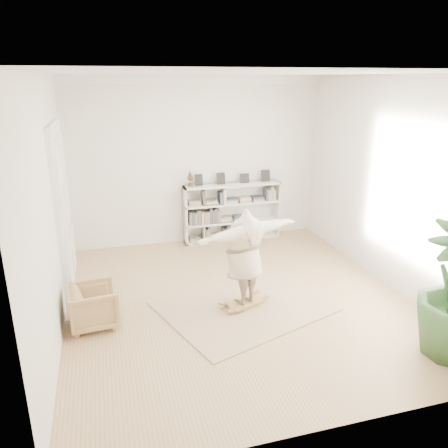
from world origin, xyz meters
name	(u,v)px	position (x,y,z in m)	size (l,w,h in m)	color
floor	(237,299)	(0.00, 0.00, 0.00)	(6.00, 6.00, 0.00)	#9A7B4F
room_shell	(196,79)	(0.00, 2.94, 3.51)	(6.00, 6.00, 6.00)	silver
doors	(63,210)	(-2.70, 1.30, 1.40)	(0.09, 1.78, 2.92)	white
bookshelf	(232,213)	(0.74, 2.82, 0.64)	(2.20, 0.35, 1.64)	silver
armchair	(93,306)	(-2.30, -0.19, 0.32)	(0.67, 0.69, 0.63)	tan
rug	(244,306)	(0.02, -0.27, 0.01)	(2.50, 2.00, 0.02)	tan
rocker_board	(244,303)	(0.02, -0.27, 0.07)	(0.64, 0.50, 0.12)	olive
person	(245,254)	(0.02, -0.27, 0.92)	(1.92, 0.52, 1.57)	beige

